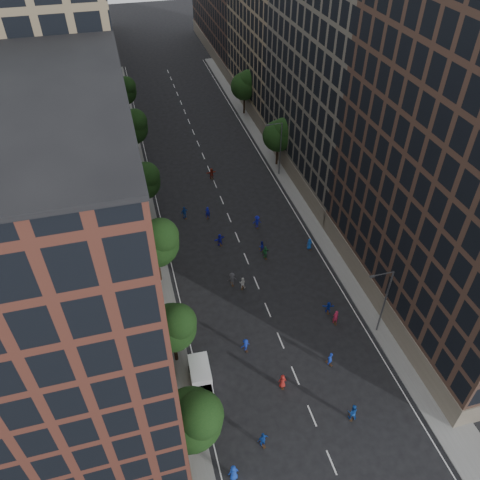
{
  "coord_description": "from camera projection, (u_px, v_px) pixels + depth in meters",
  "views": [
    {
      "loc": [
        -12.48,
        -15.61,
        40.83
      ],
      "look_at": [
        -0.43,
        28.54,
        2.0
      ],
      "focal_mm": 35.0,
      "sensor_mm": 36.0,
      "label": 1
    }
  ],
  "objects": [
    {
      "name": "bldg_left_c",
      "position": [
        69.0,
        78.0,
        70.2
      ],
      "size": [
        14.0,
        20.0,
        28.0
      ],
      "primitive_type": "cube",
      "color": "#53291F",
      "rests_on": "ground"
    },
    {
      "name": "skater_6",
      "position": [
        282.0,
        381.0,
        45.55
      ],
      "size": [
        0.88,
        0.62,
        1.69
      ],
      "primitive_type": "imported",
      "rotation": [
        0.0,
        0.0,
        3.03
      ],
      "color": "#A4201B",
      "rests_on": "ground"
    },
    {
      "name": "sidewalk_right",
      "position": [
        282.0,
        165.0,
        77.71
      ],
      "size": [
        4.0,
        105.0,
        0.15
      ],
      "primitive_type": "cube",
      "color": "slate",
      "rests_on": "ground"
    },
    {
      "name": "bldg_right_b",
      "position": [
        344.0,
        70.0,
        65.91
      ],
      "size": [
        14.0,
        28.0,
        33.0
      ],
      "primitive_type": "cube",
      "color": "#5E584E",
      "rests_on": "ground"
    },
    {
      "name": "skater_0",
      "position": [
        234.0,
        473.0,
        38.83
      ],
      "size": [
        0.97,
        0.68,
        1.88
      ],
      "primitive_type": "imported",
      "rotation": [
        0.0,
        0.0,
        3.24
      ],
      "color": "#153BB1",
      "rests_on": "ground"
    },
    {
      "name": "tree_left_5",
      "position": [
        124.0,
        90.0,
        87.38
      ],
      "size": [
        4.8,
        4.8,
        8.33
      ],
      "color": "black",
      "rests_on": "ground"
    },
    {
      "name": "bldg_left_b",
      "position": [
        62.0,
        128.0,
        51.34
      ],
      "size": [
        14.0,
        26.0,
        34.0
      ],
      "primitive_type": "cube",
      "color": "#867458",
      "rests_on": "ground"
    },
    {
      "name": "skater_7",
      "position": [
        335.0,
        317.0,
        51.61
      ],
      "size": [
        0.69,
        0.45,
        1.88
      ],
      "primitive_type": "imported",
      "rotation": [
        0.0,
        0.0,
        3.14
      ],
      "color": "#AD1C3D",
      "rests_on": "ground"
    },
    {
      "name": "bldg_left_d",
      "position": [
        67.0,
        20.0,
        86.55
      ],
      "size": [
        14.0,
        28.0,
        32.0
      ],
      "primitive_type": "cube",
      "color": "#2D231E",
      "rests_on": "ground"
    },
    {
      "name": "tree_right_b",
      "position": [
        245.0,
        85.0,
        88.75
      ],
      "size": [
        5.2,
        5.2,
        8.83
      ],
      "color": "black",
      "rests_on": "ground"
    },
    {
      "name": "skater_12",
      "position": [
        309.0,
        244.0,
        61.21
      ],
      "size": [
        0.88,
        0.66,
        1.63
      ],
      "primitive_type": "imported",
      "rotation": [
        0.0,
        0.0,
        3.33
      ],
      "color": "#164BB2",
      "rests_on": "ground"
    },
    {
      "name": "cargo_van",
      "position": [
        201.0,
        377.0,
        45.47
      ],
      "size": [
        2.26,
        4.49,
        2.34
      ],
      "rotation": [
        0.0,
        0.0,
        -0.05
      ],
      "color": "white",
      "rests_on": "ground"
    },
    {
      "name": "skater_13",
      "position": [
        208.0,
        213.0,
        66.28
      ],
      "size": [
        0.78,
        0.66,
        1.82
      ],
      "primitive_type": "imported",
      "rotation": [
        0.0,
        0.0,
        2.74
      ],
      "color": "#1419A4",
      "rests_on": "ground"
    },
    {
      "name": "skater_3",
      "position": [
        245.0,
        345.0,
        48.92
      ],
      "size": [
        1.12,
        0.79,
        1.57
      ],
      "primitive_type": "imported",
      "rotation": [
        0.0,
        0.0,
        3.37
      ],
      "color": "#132A9F",
      "rests_on": "ground"
    },
    {
      "name": "tree_left_0",
      "position": [
        194.0,
        418.0,
        37.17
      ],
      "size": [
        5.2,
        5.2,
        8.83
      ],
      "color": "black",
      "rests_on": "ground"
    },
    {
      "name": "skater_9",
      "position": [
        232.0,
        279.0,
        56.17
      ],
      "size": [
        1.17,
        0.7,
        1.79
      ],
      "primitive_type": "imported",
      "rotation": [
        0.0,
        0.0,
        3.17
      ],
      "color": "#414147",
      "rests_on": "ground"
    },
    {
      "name": "skater_14",
      "position": [
        261.0,
        246.0,
        60.97
      ],
      "size": [
        0.87,
        0.76,
        1.51
      ],
      "primitive_type": "imported",
      "rotation": [
        0.0,
        0.0,
        3.44
      ],
      "color": "#161FB3",
      "rests_on": "ground"
    },
    {
      "name": "sidewalk_left",
      "position": [
        137.0,
        186.0,
        72.89
      ],
      "size": [
        4.0,
        105.0,
        0.15
      ],
      "primitive_type": "cube",
      "color": "slate",
      "rests_on": "ground"
    },
    {
      "name": "skater_5",
      "position": [
        328.0,
        307.0,
        52.93
      ],
      "size": [
        1.47,
        0.78,
        1.51
      ],
      "primitive_type": "imported",
      "rotation": [
        0.0,
        0.0,
        2.89
      ],
      "color": "#1533B1",
      "rests_on": "ground"
    },
    {
      "name": "tree_left_1",
      "position": [
        174.0,
        326.0,
        44.8
      ],
      "size": [
        4.8,
        4.8,
        8.21
      ],
      "color": "black",
      "rests_on": "ground"
    },
    {
      "name": "tree_right_a",
      "position": [
        280.0,
        134.0,
        74.25
      ],
      "size": [
        5.0,
        5.0,
        8.39
      ],
      "color": "black",
      "rests_on": "ground"
    },
    {
      "name": "ground",
      "position": [
        223.0,
        202.0,
        69.83
      ],
      "size": [
        240.0,
        240.0,
        0.0
      ],
      "primitive_type": "plane",
      "color": "black",
      "rests_on": "ground"
    },
    {
      "name": "skater_4",
      "position": [
        263.0,
        439.0,
        41.04
      ],
      "size": [
        1.13,
        0.63,
        1.81
      ],
      "primitive_type": "imported",
      "rotation": [
        0.0,
        0.0,
        3.33
      ],
      "color": "#143FA2",
      "rests_on": "ground"
    },
    {
      "name": "bldg_left_a",
      "position": [
        63.0,
        296.0,
        34.98
      ],
      "size": [
        14.0,
        22.0,
        30.0
      ],
      "primitive_type": "cube",
      "color": "#53291F",
      "rests_on": "ground"
    },
    {
      "name": "skater_10",
      "position": [
        265.0,
        253.0,
        59.78
      ],
      "size": [
        1.13,
        0.58,
        1.85
      ],
      "primitive_type": "imported",
      "rotation": [
        0.0,
        0.0,
        3.26
      ],
      "color": "#22733A",
      "rests_on": "ground"
    },
    {
      "name": "skater_2",
      "position": [
        352.0,
        412.0,
        42.95
      ],
      "size": [
        1.16,
        1.05,
        1.94
      ],
      "primitive_type": "imported",
      "rotation": [
        0.0,
        0.0,
        2.73
      ],
      "color": "#1343A1",
      "rests_on": "ground"
    },
    {
      "name": "tree_left_2",
      "position": [
        157.0,
        241.0,
        53.09
      ],
      "size": [
        5.6,
        5.6,
        9.45
      ],
      "color": "black",
      "rests_on": "ground"
    },
    {
      "name": "tree_left_4",
      "position": [
        132.0,
        126.0,
        75.33
      ],
      "size": [
        5.4,
        5.4,
        9.08
      ],
      "color": "black",
      "rests_on": "ground"
    },
    {
      "name": "tree_left_3",
      "position": [
        143.0,
        180.0,
        63.75
      ],
      "size": [
        5.0,
        5.0,
        8.58
      ],
      "color": "black",
      "rests_on": "ground"
    },
    {
      "name": "streetlamp_near",
      "position": [
        384.0,
        299.0,
        47.97
      ],
      "size": [
        2.64,
        0.22,
        9.06
      ],
      "color": "#595B60",
      "rests_on": "ground"
    },
    {
      "name": "streetlamp_far",
      "position": [
        279.0,
        146.0,
        72.25
      ],
      "size": [
        2.64,
        0.22,
        9.06
      ],
      "color": "#595B60",
      "rests_on": "ground"
    },
    {
      "name": "skater_1",
      "position": [
        330.0,
        359.0,
        47.55
      ],
      "size": [
        0.72,
        0.61,
        1.67
      ],
      "primitive_type": "imported",
      "rotation": [
        0.0,
        0.0,
        3.55
      ],
      "color": "#1735BB",
      "rests_on": "ground"
    },
    {
      "name": "skater_16",
      "position": [
        185.0,
        213.0,
        66.22
      ],
      "size": [
        1.18,
        0.77,
        1.87
      ],
      "primitive_type": "imported",
      "rotation": [
        0.0,
        0.0,
        3.45
      ],
      "color": "#123B96",
      "rests_on": "ground"
    },
    {
      "name": "bldg_right_a",
      "position": [
        479.0,
        164.0,
        43.61
      ],
      "size": [
        14.0,
        30.0,
        36.0
      ],
      "primitive_type": "cube",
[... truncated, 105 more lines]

